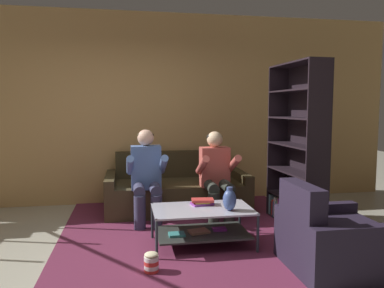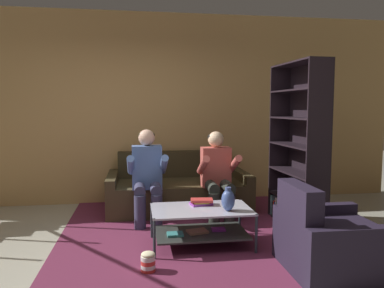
# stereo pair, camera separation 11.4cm
# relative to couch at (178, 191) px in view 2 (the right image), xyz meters

# --- Properties ---
(ground) EXTENTS (16.80, 16.80, 0.00)m
(ground) POSITION_rel_couch_xyz_m (-0.61, -1.89, -0.27)
(ground) COLOR #AEAB98
(back_partition) EXTENTS (8.40, 0.12, 2.90)m
(back_partition) POSITION_rel_couch_xyz_m (-0.61, 0.57, 1.18)
(back_partition) COLOR tan
(back_partition) RESTS_ON ground
(couch) EXTENTS (1.98, 0.97, 0.81)m
(couch) POSITION_rel_couch_xyz_m (0.00, 0.00, 0.00)
(couch) COLOR #3E351F
(couch) RESTS_ON ground
(person_seated_left) EXTENTS (0.50, 0.58, 1.18)m
(person_seated_left) POSITION_rel_couch_xyz_m (-0.46, -0.57, 0.37)
(person_seated_left) COLOR #393956
(person_seated_left) RESTS_ON ground
(person_seated_right) EXTENTS (0.50, 0.58, 1.15)m
(person_seated_right) POSITION_rel_couch_xyz_m (0.46, -0.57, 0.36)
(person_seated_right) COLOR #2A2E28
(person_seated_right) RESTS_ON ground
(coffee_table) EXTENTS (1.04, 0.63, 0.41)m
(coffee_table) POSITION_rel_couch_xyz_m (0.07, -1.48, 0.00)
(coffee_table) COLOR #B7B7C8
(coffee_table) RESTS_ON ground
(area_rug) EXTENTS (3.00, 3.43, 0.01)m
(area_rug) POSITION_rel_couch_xyz_m (0.04, -0.87, -0.26)
(area_rug) COLOR #65243F
(area_rug) RESTS_ON ground
(vase) EXTENTS (0.14, 0.14, 0.25)m
(vase) POSITION_rel_couch_xyz_m (0.34, -1.62, 0.25)
(vase) COLOR #3D518A
(vase) RESTS_ON coffee_table
(book_stack) EXTENTS (0.26, 0.19, 0.07)m
(book_stack) POSITION_rel_couch_xyz_m (0.11, -1.34, 0.17)
(book_stack) COLOR purple
(book_stack) RESTS_ON coffee_table
(bookshelf) EXTENTS (0.34, 1.04, 2.00)m
(bookshelf) POSITION_rel_couch_xyz_m (1.40, -0.94, 0.55)
(bookshelf) COLOR black
(bookshelf) RESTS_ON ground
(armchair) EXTENTS (0.84, 0.84, 0.80)m
(armchair) POSITION_rel_couch_xyz_m (1.11, -2.27, -0.00)
(armchair) COLOR #231B2C
(armchair) RESTS_ON ground
(popcorn_tub) EXTENTS (0.13, 0.13, 0.19)m
(popcorn_tub) POSITION_rel_couch_xyz_m (-0.50, -2.05, -0.17)
(popcorn_tub) COLOR red
(popcorn_tub) RESTS_ON ground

